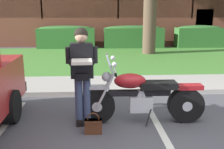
{
  "coord_description": "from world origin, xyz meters",
  "views": [
    {
      "loc": [
        -1.03,
        -3.09,
        1.96
      ],
      "look_at": [
        -0.79,
        1.44,
        0.85
      ],
      "focal_mm": 41.39,
      "sensor_mm": 36.0,
      "label": 1
    }
  ],
  "objects_px": {
    "motorcycle": "(146,96)",
    "hedge_left": "(66,37)",
    "hedge_center_right": "(199,36)",
    "handbag": "(93,125)",
    "brick_building": "(113,10)",
    "hedge_center_left": "(134,36)",
    "rider_person": "(82,69)"
  },
  "relations": [
    {
      "from": "motorcycle",
      "to": "hedge_center_left",
      "type": "relative_size",
      "value": 0.7
    },
    {
      "from": "rider_person",
      "to": "hedge_left",
      "type": "bearing_deg",
      "value": 98.32
    },
    {
      "from": "hedge_left",
      "to": "hedge_center_left",
      "type": "relative_size",
      "value": 0.95
    },
    {
      "from": "hedge_left",
      "to": "brick_building",
      "type": "xyz_separation_m",
      "value": [
        2.84,
        5.32,
        1.43
      ]
    },
    {
      "from": "rider_person",
      "to": "hedge_center_left",
      "type": "bearing_deg",
      "value": 77.24
    },
    {
      "from": "hedge_center_right",
      "to": "motorcycle",
      "type": "bearing_deg",
      "value": -115.9
    },
    {
      "from": "hedge_center_left",
      "to": "brick_building",
      "type": "distance_m",
      "value": 5.56
    },
    {
      "from": "rider_person",
      "to": "motorcycle",
      "type": "bearing_deg",
      "value": 1.91
    },
    {
      "from": "hedge_center_left",
      "to": "hedge_center_right",
      "type": "distance_m",
      "value": 3.63
    },
    {
      "from": "rider_person",
      "to": "hedge_center_right",
      "type": "relative_size",
      "value": 0.67
    },
    {
      "from": "hedge_center_right",
      "to": "brick_building",
      "type": "height_order",
      "value": "brick_building"
    },
    {
      "from": "hedge_center_left",
      "to": "hedge_center_right",
      "type": "xyz_separation_m",
      "value": [
        3.63,
        0.0,
        0.0
      ]
    },
    {
      "from": "hedge_left",
      "to": "brick_building",
      "type": "bearing_deg",
      "value": 61.85
    },
    {
      "from": "hedge_left",
      "to": "rider_person",
      "type": "bearing_deg",
      "value": -81.68
    },
    {
      "from": "motorcycle",
      "to": "hedge_center_right",
      "type": "distance_m",
      "value": 10.78
    },
    {
      "from": "motorcycle",
      "to": "hedge_center_right",
      "type": "xyz_separation_m",
      "value": [
        4.71,
        9.7,
        0.16
      ]
    },
    {
      "from": "handbag",
      "to": "hedge_center_right",
      "type": "relative_size",
      "value": 0.14
    },
    {
      "from": "motorcycle",
      "to": "rider_person",
      "type": "xyz_separation_m",
      "value": [
        -1.13,
        -0.04,
        0.52
      ]
    },
    {
      "from": "motorcycle",
      "to": "hedge_left",
      "type": "distance_m",
      "value": 10.03
    },
    {
      "from": "hedge_center_left",
      "to": "brick_building",
      "type": "height_order",
      "value": "brick_building"
    },
    {
      "from": "motorcycle",
      "to": "rider_person",
      "type": "distance_m",
      "value": 1.24
    },
    {
      "from": "motorcycle",
      "to": "rider_person",
      "type": "bearing_deg",
      "value": -178.09
    },
    {
      "from": "rider_person",
      "to": "hedge_center_left",
      "type": "relative_size",
      "value": 0.53
    },
    {
      "from": "motorcycle",
      "to": "hedge_center_right",
      "type": "bearing_deg",
      "value": 64.1
    },
    {
      "from": "handbag",
      "to": "hedge_center_left",
      "type": "height_order",
      "value": "hedge_center_left"
    },
    {
      "from": "hedge_left",
      "to": "brick_building",
      "type": "distance_m",
      "value": 6.2
    },
    {
      "from": "hedge_center_right",
      "to": "handbag",
      "type": "bearing_deg",
      "value": -119.23
    },
    {
      "from": "hedge_left",
      "to": "hedge_center_right",
      "type": "xyz_separation_m",
      "value": [
        7.26,
        0.0,
        0.0
      ]
    },
    {
      "from": "handbag",
      "to": "hedge_left",
      "type": "distance_m",
      "value": 10.24
    },
    {
      "from": "rider_person",
      "to": "brick_building",
      "type": "relative_size",
      "value": 0.07
    },
    {
      "from": "handbag",
      "to": "hedge_left",
      "type": "height_order",
      "value": "hedge_left"
    },
    {
      "from": "handbag",
      "to": "hedge_center_left",
      "type": "relative_size",
      "value": 0.11
    }
  ]
}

